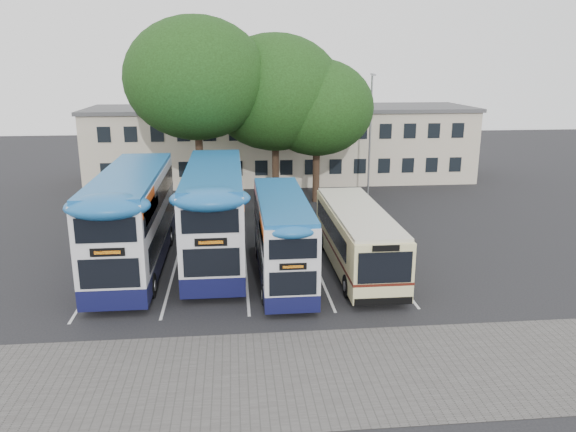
{
  "coord_description": "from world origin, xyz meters",
  "views": [
    {
      "loc": [
        -4.24,
        -21.12,
        9.82
      ],
      "look_at": [
        -1.64,
        5.0,
        2.62
      ],
      "focal_mm": 35.0,
      "sensor_mm": 36.0,
      "label": 1
    }
  ],
  "objects_px": {
    "tree_left": "(196,79)",
    "bus_single": "(357,235)",
    "bus_dd_mid": "(215,209)",
    "bus_dd_right": "(282,234)",
    "bus_dd_left": "(133,216)",
    "tree_right": "(317,108)",
    "lamp_post": "(370,128)",
    "tree_mid": "(275,93)"
  },
  "relations": [
    {
      "from": "lamp_post",
      "to": "tree_left",
      "type": "bearing_deg",
      "value": -165.02
    },
    {
      "from": "bus_dd_mid",
      "to": "bus_dd_right",
      "type": "distance_m",
      "value": 4.26
    },
    {
      "from": "tree_left",
      "to": "tree_right",
      "type": "bearing_deg",
      "value": 12.09
    },
    {
      "from": "tree_left",
      "to": "tree_right",
      "type": "xyz_separation_m",
      "value": [
        8.19,
        1.76,
        -2.05
      ]
    },
    {
      "from": "lamp_post",
      "to": "tree_right",
      "type": "height_order",
      "value": "tree_right"
    },
    {
      "from": "bus_dd_left",
      "to": "bus_single",
      "type": "bearing_deg",
      "value": -5.76
    },
    {
      "from": "tree_mid",
      "to": "tree_right",
      "type": "distance_m",
      "value": 3.11
    },
    {
      "from": "tree_left",
      "to": "bus_dd_right",
      "type": "relative_size",
      "value": 1.37
    },
    {
      "from": "tree_left",
      "to": "bus_dd_left",
      "type": "relative_size",
      "value": 1.11
    },
    {
      "from": "bus_dd_mid",
      "to": "bus_dd_right",
      "type": "relative_size",
      "value": 1.24
    },
    {
      "from": "tree_right",
      "to": "bus_single",
      "type": "distance_m",
      "value": 14.73
    },
    {
      "from": "lamp_post",
      "to": "tree_mid",
      "type": "relative_size",
      "value": 0.77
    },
    {
      "from": "bus_dd_left",
      "to": "bus_single",
      "type": "distance_m",
      "value": 10.92
    },
    {
      "from": "bus_dd_right",
      "to": "bus_single",
      "type": "xyz_separation_m",
      "value": [
        3.74,
        0.84,
        -0.43
      ]
    },
    {
      "from": "lamp_post",
      "to": "tree_mid",
      "type": "bearing_deg",
      "value": -170.35
    },
    {
      "from": "bus_dd_left",
      "to": "bus_dd_mid",
      "type": "height_order",
      "value": "bus_dd_mid"
    },
    {
      "from": "lamp_post",
      "to": "tree_right",
      "type": "bearing_deg",
      "value": -159.72
    },
    {
      "from": "bus_dd_left",
      "to": "bus_dd_mid",
      "type": "relative_size",
      "value": 1.0
    },
    {
      "from": "bus_dd_left",
      "to": "bus_dd_right",
      "type": "bearing_deg",
      "value": -15.26
    },
    {
      "from": "tree_right",
      "to": "bus_single",
      "type": "bearing_deg",
      "value": -90.12
    },
    {
      "from": "bus_dd_mid",
      "to": "bus_single",
      "type": "relative_size",
      "value": 1.15
    },
    {
      "from": "tree_left",
      "to": "tree_mid",
      "type": "xyz_separation_m",
      "value": [
        5.28,
        2.11,
        -1.02
      ]
    },
    {
      "from": "lamp_post",
      "to": "bus_dd_mid",
      "type": "relative_size",
      "value": 0.78
    },
    {
      "from": "tree_mid",
      "to": "tree_right",
      "type": "xyz_separation_m",
      "value": [
        2.91,
        -0.36,
        -1.03
      ]
    },
    {
      "from": "bus_dd_left",
      "to": "lamp_post",
      "type": "bearing_deg",
      "value": 43.45
    },
    {
      "from": "tree_left",
      "to": "bus_dd_left",
      "type": "bearing_deg",
      "value": -103.59
    },
    {
      "from": "tree_mid",
      "to": "bus_single",
      "type": "relative_size",
      "value": 1.17
    },
    {
      "from": "tree_right",
      "to": "bus_dd_left",
      "type": "relative_size",
      "value": 0.88
    },
    {
      "from": "tree_mid",
      "to": "lamp_post",
      "type": "bearing_deg",
      "value": 9.65
    },
    {
      "from": "tree_right",
      "to": "tree_left",
      "type": "bearing_deg",
      "value": -167.91
    },
    {
      "from": "tree_mid",
      "to": "bus_dd_mid",
      "type": "relative_size",
      "value": 1.02
    },
    {
      "from": "tree_right",
      "to": "bus_dd_left",
      "type": "bearing_deg",
      "value": -130.4
    },
    {
      "from": "bus_dd_right",
      "to": "bus_single",
      "type": "bearing_deg",
      "value": 12.66
    },
    {
      "from": "tree_left",
      "to": "bus_single",
      "type": "distance_m",
      "value": 16.22
    },
    {
      "from": "tree_left",
      "to": "tree_mid",
      "type": "bearing_deg",
      "value": 21.82
    },
    {
      "from": "tree_right",
      "to": "bus_dd_right",
      "type": "bearing_deg",
      "value": -104.4
    },
    {
      "from": "tree_left",
      "to": "bus_dd_left",
      "type": "distance_m",
      "value": 12.88
    },
    {
      "from": "tree_right",
      "to": "bus_single",
      "type": "height_order",
      "value": "tree_right"
    },
    {
      "from": "tree_left",
      "to": "bus_dd_right",
      "type": "distance_m",
      "value": 15.2
    },
    {
      "from": "tree_mid",
      "to": "bus_dd_left",
      "type": "distance_m",
      "value": 16.16
    },
    {
      "from": "bus_dd_mid",
      "to": "bus_dd_right",
      "type": "xyz_separation_m",
      "value": [
        3.17,
        -2.8,
        -0.52
      ]
    },
    {
      "from": "tree_mid",
      "to": "bus_dd_right",
      "type": "height_order",
      "value": "tree_mid"
    }
  ]
}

